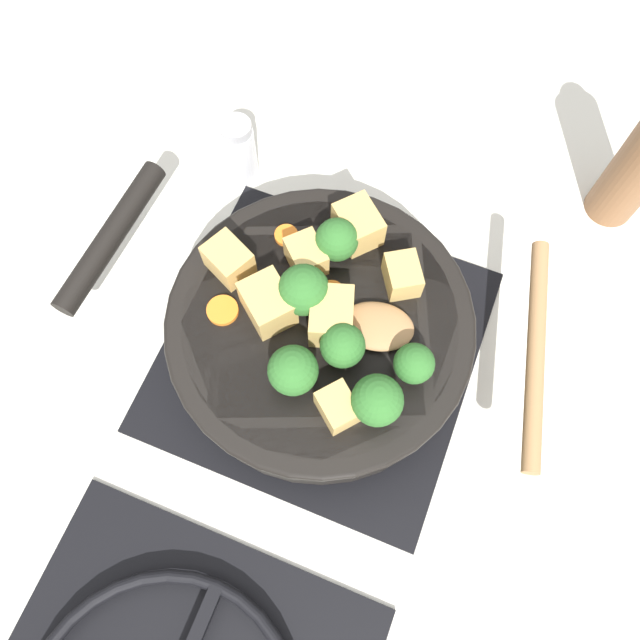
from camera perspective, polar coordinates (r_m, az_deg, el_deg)
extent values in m
plane|color=silver|center=(0.65, 0.00, -2.77)|extent=(2.40, 2.40, 0.00)
cube|color=black|center=(0.65, 0.00, -2.66)|extent=(0.31, 0.31, 0.01)
torus|color=black|center=(0.64, 0.00, -2.18)|extent=(0.24, 0.24, 0.01)
cube|color=black|center=(0.64, 0.00, -2.18)|extent=(0.01, 0.23, 0.01)
cube|color=black|center=(0.64, 0.00, -2.18)|extent=(0.23, 0.01, 0.01)
cylinder|color=black|center=(0.60, 0.00, -1.04)|extent=(0.28, 0.28, 0.06)
cylinder|color=#5B3316|center=(0.60, 0.00, -0.91)|extent=(0.26, 0.26, 0.05)
torus|color=black|center=(0.58, 0.00, -0.15)|extent=(0.29, 0.29, 0.01)
cylinder|color=black|center=(0.66, -18.57, 7.27)|extent=(0.03, 0.18, 0.02)
ellipsoid|color=#A87A4C|center=(0.57, 5.23, -0.56)|extent=(0.08, 0.06, 0.01)
cylinder|color=#A87A4C|center=(0.59, 19.13, -2.69)|extent=(0.06, 0.22, 0.02)
cube|color=tan|center=(0.59, -8.37, 5.46)|extent=(0.05, 0.05, 0.03)
cube|color=tan|center=(0.55, 0.86, -0.08)|extent=(0.05, 0.06, 0.04)
cube|color=tan|center=(0.60, 3.89, 8.55)|extent=(0.06, 0.06, 0.04)
cube|color=tan|center=(0.58, 7.54, 4.08)|extent=(0.05, 0.05, 0.03)
cube|color=tan|center=(0.54, 1.63, -7.98)|extent=(0.05, 0.04, 0.03)
cube|color=tan|center=(0.56, -4.81, 1.51)|extent=(0.06, 0.06, 0.04)
cube|color=tan|center=(0.59, -1.29, 5.84)|extent=(0.05, 0.05, 0.03)
cylinder|color=#709956|center=(0.55, -2.15, -5.41)|extent=(0.01, 0.01, 0.01)
sphere|color=#2D6628|center=(0.53, -2.23, -4.72)|extent=(0.04, 0.04, 0.04)
cylinder|color=#709956|center=(0.58, -1.47, 1.78)|extent=(0.01, 0.01, 0.01)
sphere|color=#2D6628|center=(0.56, -1.52, 2.76)|extent=(0.05, 0.05, 0.05)
cylinder|color=#709956|center=(0.56, 8.32, -4.57)|extent=(0.01, 0.01, 0.01)
sphere|color=#2D6628|center=(0.54, 8.60, -3.95)|extent=(0.04, 0.04, 0.04)
cylinder|color=#709956|center=(0.56, 2.01, -3.06)|extent=(0.01, 0.01, 0.01)
sphere|color=#2D6628|center=(0.54, 2.08, -2.34)|extent=(0.04, 0.04, 0.04)
cylinder|color=#709956|center=(0.55, 5.06, -7.92)|extent=(0.01, 0.01, 0.01)
sphere|color=#2D6628|center=(0.52, 5.27, -7.32)|extent=(0.04, 0.04, 0.04)
cylinder|color=#709956|center=(0.60, 1.49, 6.35)|extent=(0.01, 0.01, 0.01)
sphere|color=#2D6628|center=(0.58, 1.55, 7.35)|extent=(0.04, 0.04, 0.04)
cylinder|color=orange|center=(0.58, -8.90, 0.88)|extent=(0.03, 0.03, 0.01)
cylinder|color=orange|center=(0.58, 1.08, 2.58)|extent=(0.02, 0.02, 0.01)
cylinder|color=orange|center=(0.61, -3.11, 7.74)|extent=(0.02, 0.02, 0.01)
cylinder|color=white|center=(0.73, -7.27, 14.83)|extent=(0.04, 0.04, 0.07)
cylinder|color=#B7B7BC|center=(0.70, -7.71, 16.96)|extent=(0.03, 0.03, 0.01)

